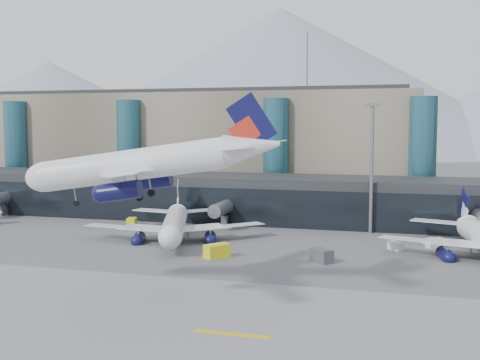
% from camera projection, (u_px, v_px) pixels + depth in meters
% --- Properties ---
extents(ground, '(900.00, 900.00, 0.00)m').
position_uv_depth(ground, '(122.00, 283.00, 81.27)').
color(ground, '#515154').
rests_on(ground, ground).
extents(runway_strip, '(400.00, 40.00, 0.04)m').
position_uv_depth(runway_strip, '(60.00, 317.00, 66.89)').
color(runway_strip, slate).
rests_on(runway_strip, ground).
extents(runway_markings, '(128.00, 1.00, 0.02)m').
position_uv_depth(runway_markings, '(60.00, 317.00, 66.89)').
color(runway_markings, gold).
rests_on(runway_markings, ground).
extents(concourse, '(170.00, 27.00, 10.00)m').
position_uv_depth(concourse, '(238.00, 198.00, 136.14)').
color(concourse, black).
rests_on(concourse, ground).
extents(terminal_main, '(130.00, 30.00, 31.00)m').
position_uv_depth(terminal_main, '(186.00, 146.00, 172.88)').
color(terminal_main, gray).
rests_on(terminal_main, ground).
extents(teal_towers, '(116.40, 19.40, 46.00)m').
position_uv_depth(teal_towers, '(200.00, 154.00, 154.97)').
color(teal_towers, '#255A69').
rests_on(teal_towers, ground).
extents(mountain_ridge, '(910.00, 400.00, 110.00)m').
position_uv_depth(mountain_ridge, '(381.00, 91.00, 436.95)').
color(mountain_ridge, gray).
rests_on(mountain_ridge, ground).
extents(lightmast_mid, '(3.00, 1.20, 25.60)m').
position_uv_depth(lightmast_mid, '(372.00, 161.00, 117.84)').
color(lightmast_mid, slate).
rests_on(lightmast_mid, ground).
extents(hero_jet, '(32.93, 33.14, 10.73)m').
position_uv_depth(hero_jet, '(159.00, 155.00, 71.60)').
color(hero_jet, silver).
rests_on(hero_jet, ground).
extents(jet_parked_mid, '(33.54, 35.52, 11.41)m').
position_uv_depth(jet_parked_mid, '(175.00, 216.00, 113.29)').
color(jet_parked_mid, silver).
rests_on(jet_parked_mid, ground).
extents(veh_b, '(2.42, 3.23, 1.66)m').
position_uv_depth(veh_b, '(132.00, 222.00, 127.90)').
color(veh_b, yellow).
rests_on(veh_b, ground).
extents(veh_c, '(4.12, 4.11, 2.12)m').
position_uv_depth(veh_c, '(322.00, 255.00, 93.80)').
color(veh_c, '#46464B').
rests_on(veh_c, ground).
extents(veh_d, '(3.33, 2.96, 1.69)m').
position_uv_depth(veh_d, '(435.00, 243.00, 104.90)').
color(veh_d, silver).
rests_on(veh_d, ground).
extents(veh_g, '(2.81, 2.68, 1.43)m').
position_uv_depth(veh_g, '(396.00, 246.00, 103.10)').
color(veh_g, silver).
rests_on(veh_g, ground).
extents(veh_h, '(4.14, 4.43, 2.21)m').
position_uv_depth(veh_h, '(217.00, 251.00, 96.96)').
color(veh_h, yellow).
rests_on(veh_h, ground).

